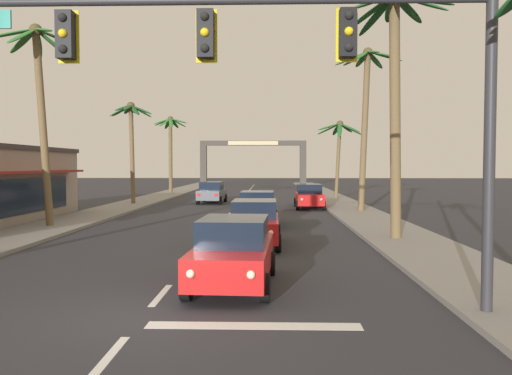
{
  "coord_description": "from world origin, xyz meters",
  "views": [
    {
      "loc": [
        2.51,
        -10.14,
        2.98
      ],
      "look_at": [
        2.0,
        8.0,
        2.2
      ],
      "focal_mm": 36.64,
      "sensor_mm": 36.0,
      "label": 1
    }
  ],
  "objects": [
    {
      "name": "traffic_signal_mast",
      "position": [
        2.97,
        0.03,
        5.01
      ],
      "size": [
        11.42,
        0.41,
        7.02
      ],
      "color": "#2D2D33",
      "rests_on": "ground"
    },
    {
      "name": "sedan_parked_nearest_kerb",
      "position": [
        5.16,
        25.7,
        0.85
      ],
      "size": [
        1.95,
        4.45,
        1.68
      ],
      "color": "red",
      "rests_on": "ground"
    },
    {
      "name": "palm_right_farthest",
      "position": [
        8.41,
        34.96,
        5.2
      ],
      "size": [
        4.3,
        4.32,
        6.8
      ],
      "color": "brown",
      "rests_on": "ground"
    },
    {
      "name": "sedan_oncoming_far",
      "position": [
        -2.09,
        30.55,
        0.85
      ],
      "size": [
        2.11,
        4.51,
        1.68
      ],
      "color": "#4C515B",
      "rests_on": "ground"
    },
    {
      "name": "lane_markings",
      "position": [
        0.42,
        20.21,
        0.0
      ],
      "size": [
        4.28,
        88.37,
        0.01
      ],
      "color": "silver",
      "rests_on": "ground"
    },
    {
      "name": "sedan_lead_at_stop_bar",
      "position": [
        1.6,
        2.55,
        0.85
      ],
      "size": [
        2.1,
        4.51,
        1.68
      ],
      "color": "red",
      "rests_on": "ground"
    },
    {
      "name": "palm_right_second",
      "position": [
        7.28,
        10.28,
        6.78
      ],
      "size": [
        4.19,
        4.36,
        9.77
      ],
      "color": "brown",
      "rests_on": "ground"
    },
    {
      "name": "sedan_fifth_in_queue",
      "position": [
        1.85,
        15.59,
        0.85
      ],
      "size": [
        2.01,
        4.47,
        1.68
      ],
      "color": "black",
      "rests_on": "ground"
    },
    {
      "name": "palm_left_third",
      "position": [
        -7.83,
        28.31,
        5.72
      ],
      "size": [
        3.26,
        3.42,
        7.65
      ],
      "color": "brown",
      "rests_on": "ground"
    },
    {
      "name": "sedan_third_in_queue",
      "position": [
        1.91,
        9.07,
        0.85
      ],
      "size": [
        1.97,
        4.46,
        1.68
      ],
      "color": "red",
      "rests_on": "ground"
    },
    {
      "name": "ground_plane",
      "position": [
        0.0,
        0.0,
        0.0
      ],
      "size": [
        220.0,
        220.0,
        0.0
      ],
      "primitive_type": "plane",
      "color": "#2D2D33"
    },
    {
      "name": "sidewalk_right",
      "position": [
        7.8,
        20.0,
        0.07
      ],
      "size": [
        3.2,
        110.0,
        0.14
      ],
      "primitive_type": "cube",
      "color": "gray",
      "rests_on": "ground"
    },
    {
      "name": "palm_left_farthest",
      "position": [
        -7.61,
        42.55,
        5.68
      ],
      "size": [
        3.55,
        3.25,
        7.92
      ],
      "color": "brown",
      "rests_on": "ground"
    },
    {
      "name": "sidewalk_left",
      "position": [
        -7.8,
        20.0,
        0.07
      ],
      "size": [
        3.2,
        110.0,
        0.14
      ],
      "primitive_type": "cube",
      "color": "gray",
      "rests_on": "ground"
    },
    {
      "name": "palm_right_third",
      "position": [
        8.43,
        22.61,
        7.12
      ],
      "size": [
        4.17,
        4.28,
        10.25
      ],
      "color": "brown",
      "rests_on": "ground"
    },
    {
      "name": "town_gateway_arch",
      "position": [
        0.0,
        64.66,
        4.24
      ],
      "size": [
        15.18,
        0.9,
        6.48
      ],
      "color": "#423D38",
      "rests_on": "ground"
    },
    {
      "name": "palm_left_second",
      "position": [
        -8.3,
        14.1,
        6.73
      ],
      "size": [
        4.1,
        3.78,
        9.56
      ],
      "color": "brown",
      "rests_on": "ground"
    }
  ]
}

